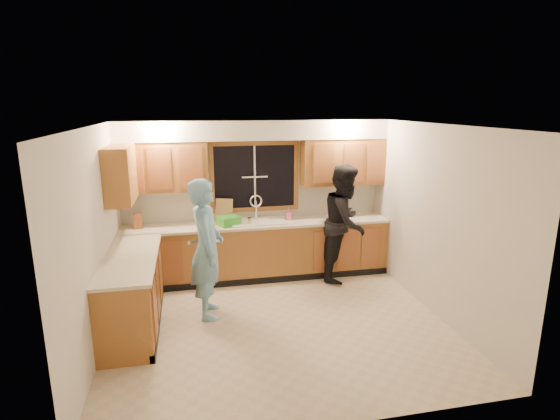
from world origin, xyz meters
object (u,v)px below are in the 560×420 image
(sink, at_px, (258,225))
(knife_block, at_px, (138,221))
(dishwasher, at_px, (205,257))
(dish_crate, at_px, (229,221))
(stove, at_px, (127,313))
(bowl, at_px, (331,217))
(soap_bottle, at_px, (289,214))
(man, at_px, (207,249))
(woman, at_px, (345,223))

(sink, height_order, knife_block, sink)
(dishwasher, height_order, dish_crate, dish_crate)
(stove, bearing_deg, bowl, 31.10)
(soap_bottle, distance_m, bowl, 0.69)
(sink, bearing_deg, soap_bottle, 7.00)
(stove, bearing_deg, sink, 45.39)
(sink, distance_m, dishwasher, 0.96)
(man, relative_size, dish_crate, 6.12)
(sink, height_order, stove, sink)
(stove, xyz_separation_m, woman, (3.14, 1.51, 0.47))
(sink, height_order, woman, woman)
(sink, bearing_deg, dish_crate, -170.49)
(soap_bottle, height_order, bowl, soap_bottle)
(sink, distance_m, bowl, 1.20)
(bowl, bearing_deg, woman, -64.36)
(stove, bearing_deg, soap_bottle, 39.18)
(woman, distance_m, knife_block, 3.18)
(woman, relative_size, soap_bottle, 10.32)
(dish_crate, height_order, bowl, dish_crate)
(knife_block, distance_m, bowl, 3.02)
(bowl, bearing_deg, sink, 179.20)
(sink, bearing_deg, bowl, -0.80)
(stove, height_order, man, man)
(knife_block, distance_m, dish_crate, 1.35)
(woman, height_order, dish_crate, woman)
(man, relative_size, woman, 1.00)
(dishwasher, xyz_separation_m, man, (-0.01, -1.14, 0.51))
(bowl, bearing_deg, knife_block, 179.25)
(sink, relative_size, man, 0.47)
(soap_bottle, bearing_deg, woman, -24.53)
(stove, distance_m, dish_crate, 2.26)
(man, distance_m, soap_bottle, 1.84)
(soap_bottle, bearing_deg, dishwasher, -176.73)
(man, bearing_deg, sink, -34.60)
(woman, bearing_deg, bowl, 61.12)
(dishwasher, xyz_separation_m, woman, (2.19, -0.30, 0.51))
(man, xyz_separation_m, dish_crate, (0.38, 1.08, 0.07))
(dish_crate, bearing_deg, knife_block, 175.68)
(stove, relative_size, knife_block, 3.94)
(woman, bearing_deg, soap_bottle, 100.94)
(man, height_order, soap_bottle, man)
(man, bearing_deg, dishwasher, 1.59)
(man, distance_m, woman, 2.35)
(stove, xyz_separation_m, man, (0.94, 0.67, 0.47))
(woman, relative_size, dish_crate, 6.11)
(knife_block, bearing_deg, stove, -91.06)
(knife_block, xyz_separation_m, bowl, (3.02, -0.04, -0.09))
(knife_block, relative_size, soap_bottle, 1.28)
(dishwasher, distance_m, bowl, 2.12)
(dish_crate, relative_size, soap_bottle, 1.69)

